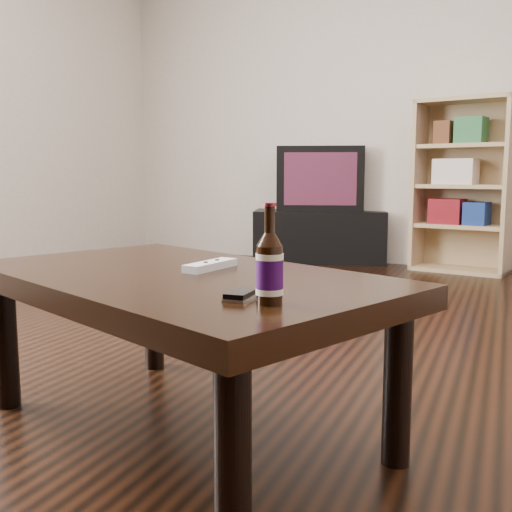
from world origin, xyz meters
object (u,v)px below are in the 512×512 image
at_px(tv, 320,179).
at_px(bookshelf, 463,183).
at_px(coffee_table, 178,294).
at_px(tv_stand, 319,236).
at_px(phone, 241,295).
at_px(beer_bottle, 270,269).
at_px(remote, 210,265).

bearing_deg(tv, bookshelf, -22.55).
bearing_deg(coffee_table, tv, 100.61).
bearing_deg(tv_stand, coffee_table, -96.91).
height_order(tv, bookshelf, bookshelf).
bearing_deg(bookshelf, phone, -81.02).
bearing_deg(tv_stand, beer_bottle, -92.09).
relative_size(bookshelf, phone, 12.90).
bearing_deg(coffee_table, bookshelf, 81.54).
bearing_deg(remote, coffee_table, -116.69).
xyz_separation_m(bookshelf, remote, (-0.44, -3.23, -0.20)).
bearing_deg(bookshelf, remote, -85.65).
xyz_separation_m(beer_bottle, phone, (-0.08, 0.03, -0.07)).
height_order(tv_stand, bookshelf, bookshelf).
bearing_deg(beer_bottle, remote, 131.76).
bearing_deg(phone, bookshelf, 84.46).
height_order(tv, coffee_table, tv).
distance_m(phone, remote, 0.41).
height_order(bookshelf, coffee_table, bookshelf).
bearing_deg(beer_bottle, phone, 159.64).
bearing_deg(beer_bottle, coffee_table, 143.58).
height_order(beer_bottle, phone, beer_bottle).
bearing_deg(tv, coffee_table, -96.92).
xyz_separation_m(bookshelf, phone, (-0.19, -3.56, -0.20)).
distance_m(bookshelf, beer_bottle, 3.60).
relative_size(tv_stand, beer_bottle, 5.14).
distance_m(tv_stand, coffee_table, 3.48).
relative_size(tv, phone, 8.06).
bearing_deg(phone, coffee_table, 137.79).
height_order(tv_stand, coffee_table, coffee_table).
xyz_separation_m(tv, beer_bottle, (1.02, -3.69, -0.16)).
xyz_separation_m(tv, phone, (0.94, -3.66, -0.22)).
relative_size(tv, bookshelf, 0.62).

